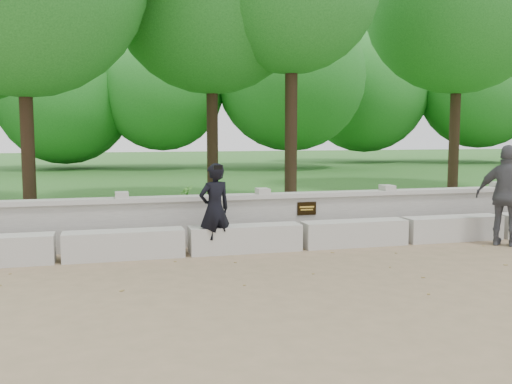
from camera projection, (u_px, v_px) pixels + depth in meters
ground at (346, 275)px, 8.08m from camera, size 80.00×80.00×0.00m
lawn at (194, 183)px, 21.52m from camera, size 40.00×22.00×0.25m
concrete_bench at (301, 236)px, 9.89m from camera, size 11.90×0.45×0.45m
parapet_wall at (289, 216)px, 10.53m from camera, size 12.50×0.35×0.90m
man_main at (215, 209)px, 9.34m from camera, size 0.63×0.59×1.51m
visitor_right at (507, 196)px, 10.08m from camera, size 1.05×1.05×1.80m
shrub_b at (357, 206)px, 11.64m from camera, size 0.37×0.37×0.53m
shrub_d at (186, 202)px, 11.77m from camera, size 0.42×0.45×0.68m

